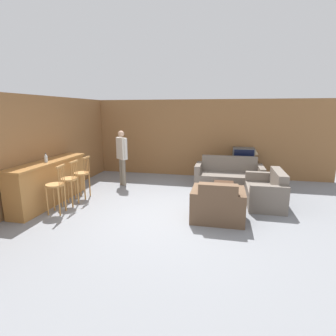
{
  "coord_description": "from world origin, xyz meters",
  "views": [
    {
      "loc": [
        1.23,
        -5.23,
        2.24
      ],
      "look_at": [
        -0.1,
        0.94,
        0.85
      ],
      "focal_mm": 28.0,
      "sensor_mm": 36.0,
      "label": 1
    }
  ],
  "objects_px": {
    "tv_unit": "(242,171)",
    "tv": "(243,155)",
    "loveseat_right": "(266,192)",
    "bottle": "(46,158)",
    "bar_chair_mid": "(70,182)",
    "person_by_window": "(122,155)",
    "bar_chair_far": "(82,176)",
    "coffee_table": "(224,187)",
    "bar_chair_near": "(56,188)",
    "couch_far": "(229,176)",
    "armchair_near": "(218,206)",
    "table_lamp": "(255,152)"
  },
  "relations": [
    {
      "from": "bottle",
      "to": "person_by_window",
      "type": "height_order",
      "value": "person_by_window"
    },
    {
      "from": "bar_chair_far",
      "to": "tv",
      "type": "relative_size",
      "value": 1.62
    },
    {
      "from": "tv",
      "to": "bar_chair_near",
      "type": "bearing_deg",
      "value": -137.57
    },
    {
      "from": "loveseat_right",
      "to": "bottle",
      "type": "bearing_deg",
      "value": -167.07
    },
    {
      "from": "tv_unit",
      "to": "tv",
      "type": "xyz_separation_m",
      "value": [
        -0.0,
        -0.0,
        0.53
      ]
    },
    {
      "from": "bottle",
      "to": "table_lamp",
      "type": "xyz_separation_m",
      "value": [
        5.01,
        3.39,
        -0.2
      ]
    },
    {
      "from": "bar_chair_mid",
      "to": "coffee_table",
      "type": "height_order",
      "value": "bar_chair_mid"
    },
    {
      "from": "loveseat_right",
      "to": "person_by_window",
      "type": "distance_m",
      "value": 4.17
    },
    {
      "from": "bar_chair_mid",
      "to": "coffee_table",
      "type": "relative_size",
      "value": 1.11
    },
    {
      "from": "bar_chair_near",
      "to": "bar_chair_mid",
      "type": "relative_size",
      "value": 1.0
    },
    {
      "from": "couch_far",
      "to": "tv",
      "type": "xyz_separation_m",
      "value": [
        0.45,
        0.86,
        0.53
      ]
    },
    {
      "from": "loveseat_right",
      "to": "tv",
      "type": "relative_size",
      "value": 2.19
    },
    {
      "from": "bar_chair_near",
      "to": "coffee_table",
      "type": "xyz_separation_m",
      "value": [
        3.59,
        1.75,
        -0.26
      ]
    },
    {
      "from": "bar_chair_near",
      "to": "person_by_window",
      "type": "relative_size",
      "value": 0.66
    },
    {
      "from": "loveseat_right",
      "to": "person_by_window",
      "type": "xyz_separation_m",
      "value": [
        -4.04,
        0.82,
        0.64
      ]
    },
    {
      "from": "couch_far",
      "to": "coffee_table",
      "type": "bearing_deg",
      "value": -96.26
    },
    {
      "from": "bar_chair_near",
      "to": "bar_chair_far",
      "type": "bearing_deg",
      "value": 89.99
    },
    {
      "from": "tv",
      "to": "person_by_window",
      "type": "relative_size",
      "value": 0.41
    },
    {
      "from": "tv_unit",
      "to": "bottle",
      "type": "height_order",
      "value": "bottle"
    },
    {
      "from": "loveseat_right",
      "to": "couch_far",
      "type": "bearing_deg",
      "value": 123.13
    },
    {
      "from": "person_by_window",
      "to": "bar_chair_far",
      "type": "bearing_deg",
      "value": -113.57
    },
    {
      "from": "loveseat_right",
      "to": "bottle",
      "type": "height_order",
      "value": "bottle"
    },
    {
      "from": "loveseat_right",
      "to": "tv",
      "type": "xyz_separation_m",
      "value": [
        -0.44,
        2.21,
        0.54
      ]
    },
    {
      "from": "bar_chair_far",
      "to": "table_lamp",
      "type": "bearing_deg",
      "value": 31.07
    },
    {
      "from": "bar_chair_far",
      "to": "bottle",
      "type": "xyz_separation_m",
      "value": [
        -0.5,
        -0.67,
        0.58
      ]
    },
    {
      "from": "tv_unit",
      "to": "tv",
      "type": "distance_m",
      "value": 0.53
    },
    {
      "from": "couch_far",
      "to": "bottle",
      "type": "height_order",
      "value": "bottle"
    },
    {
      "from": "bar_chair_near",
      "to": "table_lamp",
      "type": "bearing_deg",
      "value": 40.24
    },
    {
      "from": "bar_chair_mid",
      "to": "table_lamp",
      "type": "height_order",
      "value": "bar_chair_mid"
    },
    {
      "from": "tv_unit",
      "to": "bar_chair_far",
      "type": "bearing_deg",
      "value": -146.92
    },
    {
      "from": "bar_chair_mid",
      "to": "couch_far",
      "type": "bearing_deg",
      "value": 33.15
    },
    {
      "from": "bar_chair_near",
      "to": "couch_far",
      "type": "bearing_deg",
      "value": 38.43
    },
    {
      "from": "bar_chair_mid",
      "to": "tv",
      "type": "relative_size",
      "value": 1.62
    },
    {
      "from": "loveseat_right",
      "to": "person_by_window",
      "type": "height_order",
      "value": "person_by_window"
    },
    {
      "from": "armchair_near",
      "to": "bottle",
      "type": "bearing_deg",
      "value": 179.11
    },
    {
      "from": "couch_far",
      "to": "armchair_near",
      "type": "height_order",
      "value": "couch_far"
    },
    {
      "from": "bar_chair_far",
      "to": "coffee_table",
      "type": "distance_m",
      "value": 3.66
    },
    {
      "from": "armchair_near",
      "to": "bottle",
      "type": "height_order",
      "value": "bottle"
    },
    {
      "from": "coffee_table",
      "to": "armchair_near",
      "type": "bearing_deg",
      "value": -94.66
    },
    {
      "from": "bar_chair_mid",
      "to": "couch_far",
      "type": "distance_m",
      "value": 4.46
    },
    {
      "from": "coffee_table",
      "to": "person_by_window",
      "type": "relative_size",
      "value": 0.6
    },
    {
      "from": "bottle",
      "to": "table_lamp",
      "type": "height_order",
      "value": "bottle"
    },
    {
      "from": "tv_unit",
      "to": "table_lamp",
      "type": "xyz_separation_m",
      "value": [
        0.34,
        0.0,
        0.64
      ]
    },
    {
      "from": "bar_chair_near",
      "to": "table_lamp",
      "type": "xyz_separation_m",
      "value": [
        4.51,
        3.82,
        0.38
      ]
    },
    {
      "from": "bar_chair_near",
      "to": "armchair_near",
      "type": "height_order",
      "value": "bar_chair_near"
    },
    {
      "from": "couch_far",
      "to": "tv_unit",
      "type": "relative_size",
      "value": 2.03
    },
    {
      "from": "bar_chair_near",
      "to": "tv_unit",
      "type": "relative_size",
      "value": 1.13
    },
    {
      "from": "couch_far",
      "to": "loveseat_right",
      "type": "bearing_deg",
      "value": -56.87
    },
    {
      "from": "couch_far",
      "to": "bottle",
      "type": "distance_m",
      "value": 5.0
    },
    {
      "from": "bar_chair_far",
      "to": "loveseat_right",
      "type": "height_order",
      "value": "bar_chair_far"
    }
  ]
}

